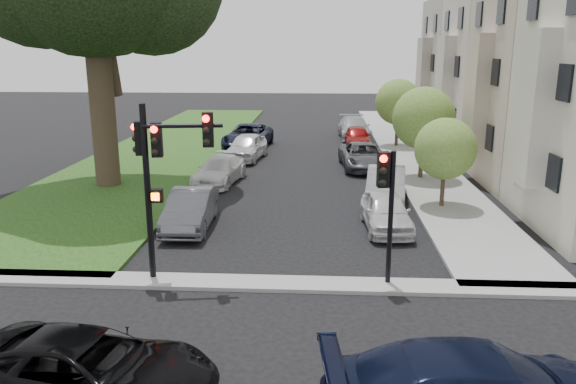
# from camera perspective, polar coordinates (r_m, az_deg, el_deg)

# --- Properties ---
(ground) EXTENTS (140.00, 140.00, 0.00)m
(ground) POSITION_cam_1_polar(r_m,az_deg,el_deg) (14.49, -1.17, -12.73)
(ground) COLOR black
(ground) RESTS_ON ground
(grass_strip) EXTENTS (8.00, 44.00, 0.12)m
(grass_strip) POSITION_cam_1_polar(r_m,az_deg,el_deg) (38.74, -11.78, 4.49)
(grass_strip) COLOR #15370D
(grass_strip) RESTS_ON ground
(sidewalk_right) EXTENTS (3.50, 44.00, 0.12)m
(sidewalk_right) POSITION_cam_1_polar(r_m,az_deg,el_deg) (37.85, 11.98, 4.25)
(sidewalk_right) COLOR gray
(sidewalk_right) RESTS_ON ground
(sidewalk_cross) EXTENTS (60.00, 1.00, 0.12)m
(sidewalk_cross) POSITION_cam_1_polar(r_m,az_deg,el_deg) (16.26, -0.62, -9.32)
(sidewalk_cross) COLOR gray
(sidewalk_cross) RESTS_ON ground
(house_b) EXTENTS (7.70, 7.55, 15.97)m
(house_b) POSITION_cam_1_polar(r_m,az_deg,el_deg) (30.54, 26.05, 13.70)
(house_b) COLOR gray
(house_b) RESTS_ON ground
(house_c) EXTENTS (7.70, 7.55, 15.97)m
(house_c) POSITION_cam_1_polar(r_m,az_deg,el_deg) (37.60, 21.66, 14.04)
(house_c) COLOR #AEADAB
(house_c) RESTS_ON ground
(house_d) EXTENTS (7.70, 7.55, 15.97)m
(house_d) POSITION_cam_1_polar(r_m,az_deg,el_deg) (44.81, 18.66, 14.22)
(house_d) COLOR gray
(house_d) RESTS_ON ground
(small_tree_a) EXTENTS (2.56, 2.56, 3.83)m
(small_tree_a) POSITION_cam_1_polar(r_m,az_deg,el_deg) (24.09, 15.69, 4.25)
(small_tree_a) COLOR #3E3420
(small_tree_a) RESTS_ON ground
(small_tree_b) EXTENTS (3.15, 3.15, 4.73)m
(small_tree_b) POSITION_cam_1_polar(r_m,az_deg,el_deg) (29.13, 13.62, 7.28)
(small_tree_b) COLOR #3E3420
(small_tree_b) RESTS_ON ground
(small_tree_c) EXTENTS (3.05, 3.05, 4.58)m
(small_tree_c) POSITION_cam_1_polar(r_m,az_deg,el_deg) (38.58, 11.13, 8.96)
(small_tree_c) COLOR #3E3420
(small_tree_c) RESTS_ON ground
(traffic_signal_main) EXTENTS (2.52, 0.66, 5.14)m
(traffic_signal_main) POSITION_cam_1_polar(r_m,az_deg,el_deg) (16.00, -12.83, 3.04)
(traffic_signal_main) COLOR black
(traffic_signal_main) RESTS_ON ground
(traffic_signal_secondary) EXTENTS (0.52, 0.42, 3.92)m
(traffic_signal_secondary) POSITION_cam_1_polar(r_m,az_deg,el_deg) (15.64, 10.01, -0.15)
(traffic_signal_secondary) COLOR black
(traffic_signal_secondary) RESTS_ON ground
(car_cross_near) EXTENTS (5.27, 3.01, 1.39)m
(car_cross_near) POSITION_cam_1_polar(r_m,az_deg,el_deg) (11.78, -19.69, -16.74)
(car_cross_near) COLOR black
(car_cross_near) RESTS_ON ground
(car_parked_0) EXTENTS (1.84, 4.12, 1.38)m
(car_parked_0) POSITION_cam_1_polar(r_m,az_deg,el_deg) (21.18, 9.93, -1.98)
(car_parked_0) COLOR silver
(car_parked_0) RESTS_ON ground
(car_parked_1) EXTENTS (2.20, 4.79, 1.52)m
(car_parked_1) POSITION_cam_1_polar(r_m,az_deg,el_deg) (24.84, 9.91, 0.66)
(car_parked_1) COLOR #999BA0
(car_parked_1) RESTS_ON ground
(car_parked_2) EXTENTS (2.72, 5.26, 1.42)m
(car_parked_2) POSITION_cam_1_polar(r_m,az_deg,el_deg) (31.62, 7.65, 3.64)
(car_parked_2) COLOR #3F4247
(car_parked_2) RESTS_ON ground
(car_parked_3) EXTENTS (1.71, 4.15, 1.41)m
(car_parked_3) POSITION_cam_1_polar(r_m,az_deg,el_deg) (38.55, 7.07, 5.61)
(car_parked_3) COLOR maroon
(car_parked_3) RESTS_ON ground
(car_parked_4) EXTENTS (2.43, 5.50, 1.57)m
(car_parked_4) POSITION_cam_1_polar(r_m,az_deg,el_deg) (42.12, 6.75, 6.49)
(car_parked_4) COLOR #999BA0
(car_parked_4) RESTS_ON ground
(car_parked_5) EXTENTS (1.65, 4.39, 1.43)m
(car_parked_5) POSITION_cam_1_polar(r_m,az_deg,el_deg) (21.32, -9.87, -1.78)
(car_parked_5) COLOR #3F4247
(car_parked_5) RESTS_ON ground
(car_parked_6) EXTENTS (2.45, 4.75, 1.32)m
(car_parked_6) POSITION_cam_1_polar(r_m,az_deg,el_deg) (28.13, -6.98, 2.19)
(car_parked_6) COLOR silver
(car_parked_6) RESTS_ON ground
(car_parked_7) EXTENTS (2.41, 4.78, 1.56)m
(car_parked_7) POSITION_cam_1_polar(r_m,az_deg,el_deg) (33.97, -4.25, 4.61)
(car_parked_7) COLOR silver
(car_parked_7) RESTS_ON ground
(car_parked_8) EXTENTS (3.17, 5.94, 1.59)m
(car_parked_8) POSITION_cam_1_polar(r_m,az_deg,el_deg) (37.95, -4.09, 5.68)
(car_parked_8) COLOR black
(car_parked_8) RESTS_ON ground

